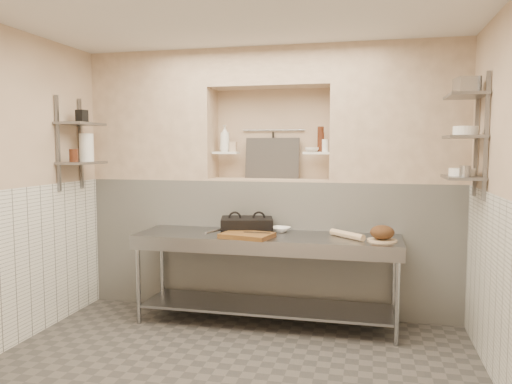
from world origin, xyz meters
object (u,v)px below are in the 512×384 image
(mixing_bowl, at_px, (280,229))
(bread_loaf, at_px, (382,232))
(panini_press, at_px, (247,225))
(cutting_board, at_px, (247,235))
(rolling_pin, at_px, (347,235))
(jug_left, at_px, (86,148))
(bottle_soap, at_px, (225,138))
(bowl_alcove, at_px, (312,150))
(prep_table, at_px, (266,261))

(mixing_bowl, xyz_separation_m, bread_loaf, (1.01, -0.28, 0.06))
(panini_press, xyz_separation_m, cutting_board, (0.08, -0.33, -0.05))
(panini_press, bearing_deg, rolling_pin, -22.37)
(bread_loaf, bearing_deg, jug_left, 179.53)
(rolling_pin, bearing_deg, bottle_soap, 157.79)
(bread_loaf, distance_m, bowl_alcove, 1.21)
(bread_loaf, height_order, bowl_alcove, bowl_alcove)
(bread_loaf, bearing_deg, cutting_board, -175.46)
(bottle_soap, distance_m, bowl_alcove, 0.98)
(mixing_bowl, distance_m, jug_left, 2.19)
(prep_table, distance_m, jug_left, 2.21)
(mixing_bowl, xyz_separation_m, rolling_pin, (0.69, -0.20, 0.01))
(mixing_bowl, xyz_separation_m, bowl_alcove, (0.28, 0.32, 0.81))
(rolling_pin, xyz_separation_m, bowl_alcove, (-0.40, 0.52, 0.80))
(rolling_pin, xyz_separation_m, jug_left, (-2.70, -0.06, 0.83))
(prep_table, xyz_separation_m, bread_loaf, (1.10, -0.07, 0.34))
(cutting_board, bearing_deg, jug_left, 175.96)
(cutting_board, height_order, bottle_soap, bottle_soap)
(prep_table, height_order, rolling_pin, rolling_pin)
(bottle_soap, bearing_deg, jug_left, -154.97)
(mixing_bowl, distance_m, bowl_alcove, 0.92)
(cutting_board, relative_size, bowl_alcove, 3.20)
(panini_press, relative_size, cutting_board, 1.27)
(jug_left, bearing_deg, bread_loaf, -0.47)
(prep_table, relative_size, mixing_bowl, 12.66)
(bread_loaf, xyz_separation_m, bowl_alcove, (-0.73, 0.60, 0.75))
(rolling_pin, height_order, jug_left, jug_left)
(mixing_bowl, bearing_deg, jug_left, -172.76)
(prep_table, height_order, bottle_soap, bottle_soap)
(prep_table, height_order, mixing_bowl, mixing_bowl)
(rolling_pin, bearing_deg, panini_press, 171.82)
(panini_press, bearing_deg, mixing_bowl, -5.53)
(cutting_board, relative_size, bread_loaf, 2.14)
(rolling_pin, distance_m, bowl_alcove, 1.04)
(mixing_bowl, distance_m, bottle_soap, 1.21)
(prep_table, relative_size, bowl_alcove, 17.73)
(mixing_bowl, xyz_separation_m, bottle_soap, (-0.69, 0.36, 0.93))
(mixing_bowl, relative_size, jug_left, 0.71)
(prep_table, xyz_separation_m, bottle_soap, (-0.59, 0.58, 1.22))
(prep_table, bearing_deg, mixing_bowl, 65.41)
(bowl_alcove, bearing_deg, mixing_bowl, -131.18)
(bowl_alcove, bearing_deg, rolling_pin, -52.13)
(mixing_bowl, relative_size, bowl_alcove, 1.40)
(panini_press, relative_size, bottle_soap, 2.04)
(panini_press, distance_m, jug_left, 1.86)
(rolling_pin, bearing_deg, bowl_alcove, 127.87)
(bowl_alcove, distance_m, jug_left, 2.36)
(prep_table, height_order, cutting_board, cutting_board)
(panini_press, distance_m, bottle_soap, 1.04)
(cutting_board, height_order, bowl_alcove, bowl_alcove)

